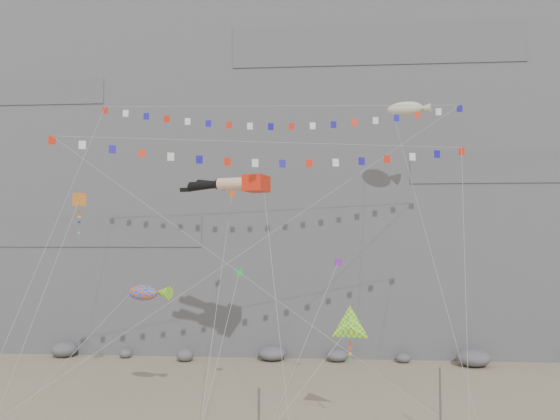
# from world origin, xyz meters

# --- Properties ---
(cliff) EXTENTS (80.00, 28.00, 50.00)m
(cliff) POSITION_xyz_m (0.00, 32.00, 25.00)
(cliff) COLOR slate
(cliff) RESTS_ON ground
(talus_boulders) EXTENTS (60.00, 3.00, 1.20)m
(talus_boulders) POSITION_xyz_m (0.00, 17.00, 0.60)
(talus_boulders) COLOR slate
(talus_boulders) RESTS_ON ground
(anchor_pole_right) EXTENTS (0.12, 0.12, 4.02)m
(anchor_pole_right) POSITION_xyz_m (11.22, -2.36, 2.01)
(anchor_pole_right) COLOR slate
(anchor_pole_right) RESTS_ON ground
(legs_kite) EXTENTS (9.28, 14.83, 19.93)m
(legs_kite) POSITION_xyz_m (-1.85, 5.38, 15.25)
(legs_kite) COLOR red
(legs_kite) RESTS_ON ground
(flag_banner_upper) EXTENTS (30.83, 14.93, 30.80)m
(flag_banner_upper) POSITION_xyz_m (1.38, 9.04, 21.91)
(flag_banner_upper) COLOR red
(flag_banner_upper) RESTS_ON ground
(flag_banner_lower) EXTENTS (27.77, 8.98, 22.15)m
(flag_banner_lower) POSITION_xyz_m (1.00, 3.11, 17.93)
(flag_banner_lower) COLOR red
(flag_banner_lower) RESTS_ON ground
(harlequin_kite) EXTENTS (2.96, 7.66, 15.54)m
(harlequin_kite) POSITION_xyz_m (-11.93, 1.90, 13.91)
(harlequin_kite) COLOR #FC1C2E
(harlequin_kite) RESTS_ON ground
(fish_windsock) EXTENTS (8.04, 8.39, 12.08)m
(fish_windsock) POSITION_xyz_m (-7.59, 2.50, 7.58)
(fish_windsock) COLOR #E4590B
(fish_windsock) RESTS_ON ground
(delta_kite) EXTENTS (7.01, 6.39, 10.16)m
(delta_kite) POSITION_xyz_m (6.21, -1.71, 6.09)
(delta_kite) COLOR yellow
(delta_kite) RESTS_ON ground
(blimp_windsock) EXTENTS (4.17, 16.03, 26.77)m
(blimp_windsock) POSITION_xyz_m (11.68, 12.13, 22.22)
(blimp_windsock) COLOR beige
(blimp_windsock) RESTS_ON ground
(small_kite_a) EXTENTS (1.39, 16.05, 21.42)m
(small_kite_a) POSITION_xyz_m (-2.57, 8.81, 14.47)
(small_kite_a) COLOR #E25013
(small_kite_a) RESTS_ON ground
(small_kite_b) EXTENTS (5.14, 11.90, 15.43)m
(small_kite_b) POSITION_xyz_m (5.71, 4.79, 9.46)
(small_kite_b) COLOR purple
(small_kite_b) RESTS_ON ground
(small_kite_c) EXTENTS (1.34, 11.62, 14.16)m
(small_kite_c) POSITION_xyz_m (-1.07, 3.06, 8.83)
(small_kite_c) COLOR green
(small_kite_c) RESTS_ON ground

